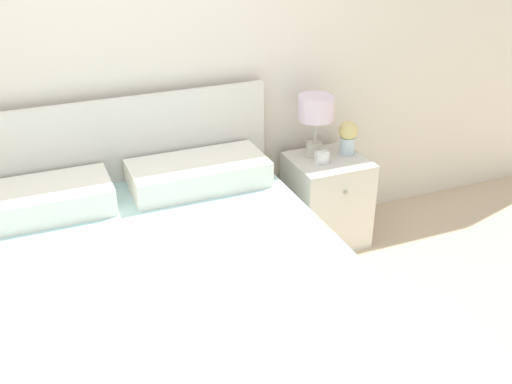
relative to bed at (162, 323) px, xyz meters
The scene contains 7 objects.
ground_plane 1.03m from the bed, 90.00° to the left, with size 12.00×12.00×0.00m, color #CCB28E.
wall_back 1.46m from the bed, 90.00° to the left, with size 8.00×0.06×2.60m.
bed is the anchor object (origin of this frame).
nightstand 1.45m from the bed, 31.82° to the left, with size 0.45×0.43×0.55m.
table_lamp 1.54m from the bed, 35.65° to the left, with size 0.21×0.21×0.37m.
flower_vase 1.63m from the bed, 30.11° to the left, with size 0.12×0.12×0.21m.
alarm_clock 1.40m from the bed, 31.91° to the left, with size 0.08×0.05×0.08m.
Camera 1 is at (-0.41, -3.06, 2.00)m, focal length 42.00 mm.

